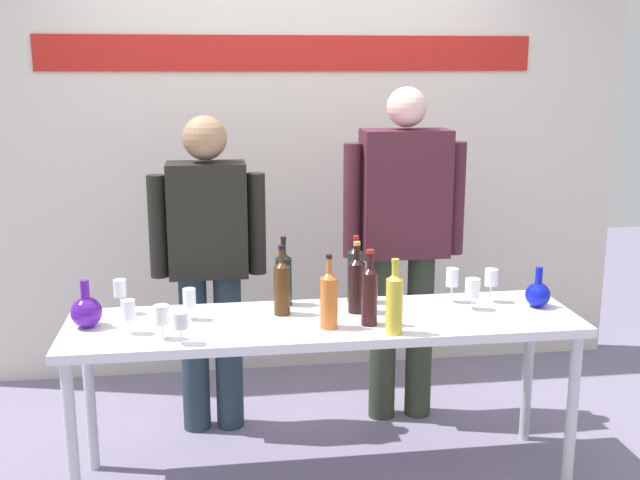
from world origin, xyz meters
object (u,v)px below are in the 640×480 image
(wine_bottle_5, at_px, (284,277))
(wine_glass_left_4, at_px, (162,316))
(presenter_left, at_px, (209,257))
(wine_bottle_3, at_px, (356,273))
(decanter_blue_right, at_px, (538,294))
(decanter_blue_left, at_px, (86,311))
(wine_bottle_1, at_px, (370,293))
(wine_glass_left_1, at_px, (189,299))
(wine_bottle_4, at_px, (357,283))
(wine_glass_right_1, at_px, (473,288))
(presenter_right, at_px, (404,233))
(wine_glass_left_0, at_px, (180,321))
(wine_glass_left_2, at_px, (120,289))
(wine_bottle_2, at_px, (329,298))
(wine_glass_left_3, at_px, (129,311))
(wine_bottle_0, at_px, (282,286))
(wine_glass_right_2, at_px, (491,278))
(wine_glass_right_0, at_px, (452,278))
(display_table, at_px, (325,333))
(wine_bottle_6, at_px, (394,301))

(wine_bottle_5, distance_m, wine_glass_left_4, 0.66)
(presenter_left, height_order, wine_bottle_3, presenter_left)
(decanter_blue_right, relative_size, presenter_left, 0.12)
(decanter_blue_left, xyz_separation_m, wine_bottle_1, (1.19, -0.14, 0.07))
(wine_bottle_1, bearing_deg, wine_glass_left_1, 167.22)
(wine_bottle_4, xyz_separation_m, wine_glass_right_1, (0.53, -0.03, -0.04))
(presenter_right, relative_size, wine_glass_left_0, 13.11)
(wine_glass_left_0, height_order, wine_glass_left_4, wine_glass_left_4)
(wine_glass_left_2, bearing_deg, wine_glass_left_1, -23.18)
(wine_bottle_2, distance_m, wine_bottle_4, 0.24)
(presenter_left, relative_size, wine_glass_left_3, 11.25)
(wine_bottle_0, bearing_deg, wine_bottle_2, -49.26)
(wine_glass_left_1, height_order, wine_glass_left_3, wine_glass_left_3)
(wine_bottle_0, bearing_deg, wine_glass_right_1, -3.39)
(wine_glass_left_1, xyz_separation_m, wine_glass_right_2, (1.38, 0.07, 0.02))
(wine_bottle_5, bearing_deg, wine_bottle_0, -98.52)
(wine_glass_right_2, bearing_deg, presenter_right, 123.10)
(presenter_right, height_order, wine_glass_right_0, presenter_right)
(wine_bottle_2, distance_m, wine_glass_left_2, 0.94)
(wine_glass_left_1, relative_size, wine_glass_right_2, 0.89)
(presenter_right, bearing_deg, wine_glass_right_1, -72.12)
(decanter_blue_left, bearing_deg, wine_bottle_4, 1.94)
(wine_bottle_4, bearing_deg, display_table, -154.46)
(wine_glass_left_3, relative_size, wine_glass_right_2, 0.91)
(decanter_blue_right, distance_m, presenter_left, 1.59)
(wine_bottle_4, xyz_separation_m, wine_glass_right_0, (0.47, 0.08, -0.02))
(wine_bottle_0, bearing_deg, wine_glass_left_4, -154.04)
(wine_bottle_4, height_order, wine_glass_left_1, wine_bottle_4)
(wine_glass_left_4, relative_size, wine_glass_right_2, 0.90)
(display_table, height_order, wine_bottle_0, wine_bottle_0)
(wine_bottle_2, xyz_separation_m, wine_bottle_5, (-0.16, 0.35, 0.00))
(presenter_right, height_order, wine_bottle_0, presenter_right)
(presenter_right, bearing_deg, decanter_blue_right, -49.09)
(wine_glass_left_1, relative_size, wine_glass_left_2, 0.90)
(display_table, bearing_deg, wine_bottle_3, 51.75)
(wine_bottle_5, relative_size, wine_glass_left_3, 2.23)
(wine_bottle_2, bearing_deg, wine_glass_left_1, 162.24)
(wine_bottle_0, bearing_deg, presenter_left, 122.03)
(display_table, relative_size, wine_glass_left_1, 15.86)
(wine_bottle_5, relative_size, wine_glass_left_1, 2.28)
(decanter_blue_right, height_order, presenter_right, presenter_right)
(presenter_right, relative_size, wine_bottle_2, 5.50)
(decanter_blue_right, bearing_deg, decanter_blue_left, -180.00)
(wine_bottle_3, distance_m, wine_bottle_6, 0.45)
(wine_bottle_3, height_order, wine_glass_left_4, wine_bottle_3)
(display_table, height_order, wine_glass_right_0, wine_glass_right_0)
(wine_bottle_0, relative_size, wine_glass_left_4, 2.20)
(wine_bottle_0, relative_size, wine_glass_left_0, 2.36)
(wine_bottle_6, xyz_separation_m, wine_glass_left_4, (-0.94, 0.06, -0.04))
(presenter_right, height_order, wine_glass_left_2, presenter_right)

